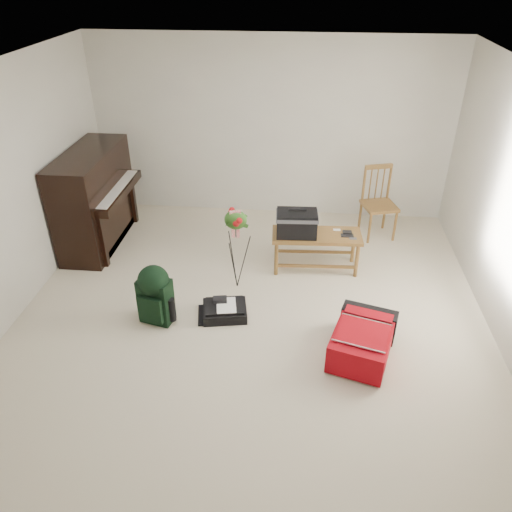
# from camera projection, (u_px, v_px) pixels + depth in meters

# --- Properties ---
(floor) EXTENTS (5.00, 5.50, 0.01)m
(floor) POSITION_uv_depth(u_px,v_px,m) (250.00, 326.00, 5.25)
(floor) COLOR beige
(floor) RESTS_ON ground
(ceiling) EXTENTS (5.00, 5.50, 0.01)m
(ceiling) POSITION_uv_depth(u_px,v_px,m) (247.00, 79.00, 3.94)
(ceiling) COLOR white
(ceiling) RESTS_ON wall_back
(wall_back) EXTENTS (5.00, 0.04, 2.50)m
(wall_back) POSITION_uv_depth(u_px,v_px,m) (271.00, 129.00, 6.92)
(wall_back) COLOR beige
(wall_back) RESTS_ON floor
(piano) EXTENTS (0.71, 1.50, 1.25)m
(piano) POSITION_uv_depth(u_px,v_px,m) (96.00, 200.00, 6.47)
(piano) COLOR black
(piano) RESTS_ON floor
(bench) EXTENTS (1.09, 0.48, 0.82)m
(bench) POSITION_uv_depth(u_px,v_px,m) (303.00, 227.00, 5.90)
(bench) COLOR brown
(bench) RESTS_ON floor
(dining_chair) EXTENTS (0.52, 0.52, 0.97)m
(dining_chair) POSITION_uv_depth(u_px,v_px,m) (379.00, 203.00, 6.70)
(dining_chair) COLOR brown
(dining_chair) RESTS_ON floor
(red_suitcase) EXTENTS (0.72, 0.91, 0.33)m
(red_suitcase) POSITION_uv_depth(u_px,v_px,m) (362.00, 337.00, 4.83)
(red_suitcase) COLOR #B00718
(red_suitcase) RESTS_ON floor
(black_duffel) EXTENTS (0.52, 0.45, 0.19)m
(black_duffel) POSITION_uv_depth(u_px,v_px,m) (225.00, 310.00, 5.36)
(black_duffel) COLOR black
(black_duffel) RESTS_ON floor
(green_backpack) EXTENTS (0.37, 0.34, 0.67)m
(green_backpack) POSITION_uv_depth(u_px,v_px,m) (155.00, 292.00, 5.14)
(green_backpack) COLOR black
(green_backpack) RESTS_ON floor
(flower_stand) EXTENTS (0.36, 0.36, 1.02)m
(flower_stand) POSITION_uv_depth(u_px,v_px,m) (236.00, 250.00, 5.61)
(flower_stand) COLOR black
(flower_stand) RESTS_ON floor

